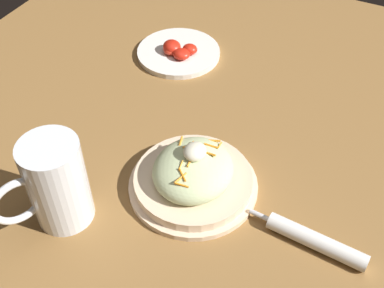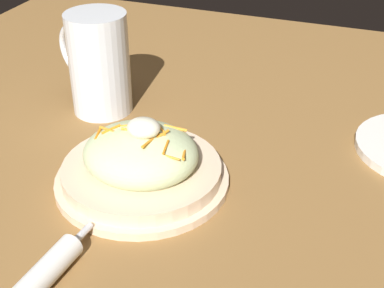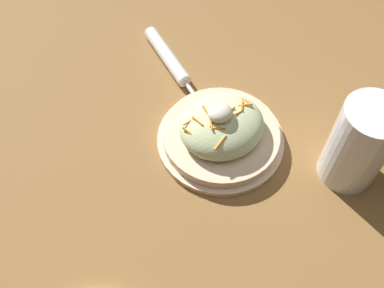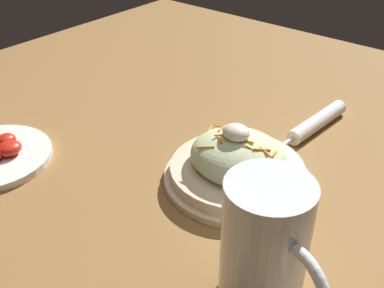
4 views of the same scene
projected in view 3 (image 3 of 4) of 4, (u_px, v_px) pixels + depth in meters
ground_plane at (176, 165)px, 0.77m from camera, size 1.43×1.43×0.00m
salad_plate at (221, 131)px, 0.77m from camera, size 0.23×0.23×0.10m
beer_mug at (359, 147)px, 0.70m from camera, size 0.15×0.10×0.17m
napkin_roll at (167, 56)px, 0.90m from camera, size 0.04×0.20×0.03m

